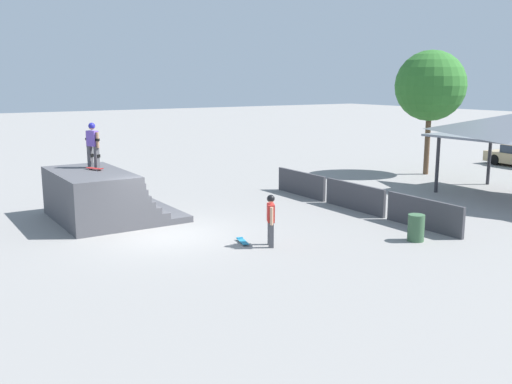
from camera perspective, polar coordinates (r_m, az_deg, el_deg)
The scene contains 9 objects.
ground_plane at distance 18.94m, azimuth -8.85°, elevation -4.29°, with size 160.00×160.00×0.00m, color gray.
quarter_pipe_ramp at distance 21.40m, azimuth -15.36°, elevation -0.55°, with size 4.42×4.16×1.79m.
skater_on_deck at distance 21.94m, azimuth -16.03°, elevation 4.84°, with size 0.71×0.44×1.67m.
skateboard_on_deck at distance 21.45m, azimuth -15.82°, elevation 2.28°, with size 0.78×0.49×0.09m.
bystander_walking at distance 17.28m, azimuth 1.48°, elevation -2.43°, with size 0.60×0.39×1.60m.
skateboard_on_ground at distance 17.85m, azimuth -1.37°, elevation -4.92°, with size 0.82×0.41×0.09m.
barrier_fence at distance 22.56m, azimuth 9.82°, elevation -0.47°, with size 10.15×0.12×1.05m.
tree_beside_pavilion at distance 31.87m, azimuth 17.06°, elevation 10.11°, with size 3.70×3.70×6.57m.
trash_bin at distance 18.65m, azimuth 15.71°, elevation -3.47°, with size 0.52×0.52×0.85m, color #385B3D.
Camera 1 is at (16.75, -7.31, 4.97)m, focal length 40.00 mm.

